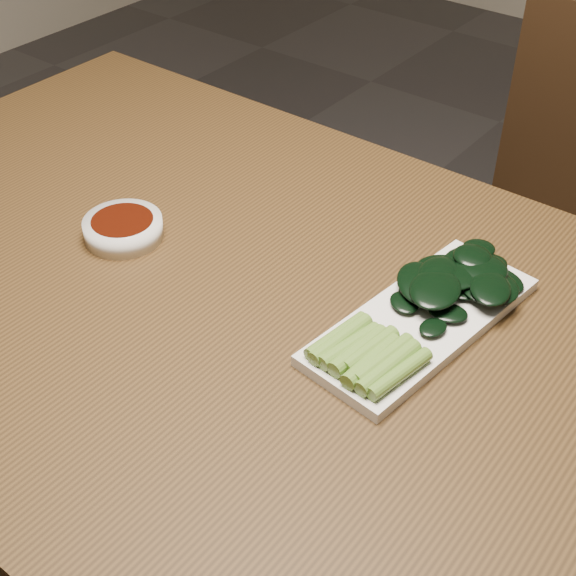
% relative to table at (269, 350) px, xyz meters
% --- Properties ---
extents(table, '(1.40, 0.80, 0.75)m').
position_rel_table_xyz_m(table, '(0.00, 0.00, 0.00)').
color(table, '#3F2912').
rests_on(table, ground).
extents(chair_far, '(0.44, 0.44, 0.89)m').
position_rel_table_xyz_m(chair_far, '(0.11, 0.68, -0.19)').
color(chair_far, black).
rests_on(chair_far, ground).
extents(sauce_bowl, '(0.10, 0.10, 0.03)m').
position_rel_table_xyz_m(sauce_bowl, '(-0.23, -0.01, 0.09)').
color(sauce_bowl, silver).
rests_on(sauce_bowl, table).
extents(serving_plate, '(0.15, 0.31, 0.01)m').
position_rel_table_xyz_m(serving_plate, '(0.16, 0.08, 0.08)').
color(serving_plate, silver).
rests_on(serving_plate, table).
extents(gai_lan, '(0.16, 0.31, 0.03)m').
position_rel_table_xyz_m(gai_lan, '(0.16, 0.10, 0.10)').
color(gai_lan, olive).
rests_on(gai_lan, serving_plate).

